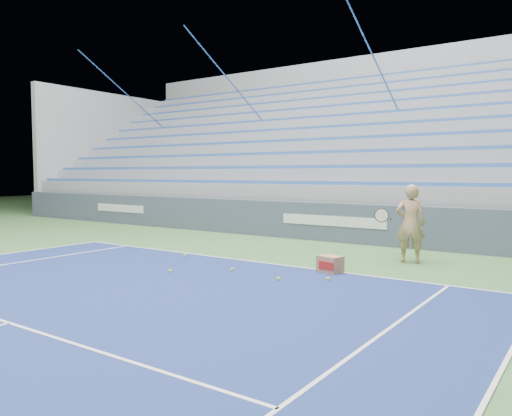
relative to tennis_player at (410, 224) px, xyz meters
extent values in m
cube|color=white|center=(-2.83, -1.89, -0.84)|extent=(10.97, 0.05, 0.00)
cube|color=white|center=(-2.83, -7.38, -0.84)|extent=(8.23, 0.05, 0.00)
cube|color=#3F4B60|center=(-2.83, 2.11, -0.30)|extent=(30.00, 0.30, 1.10)
cube|color=white|center=(-11.83, 1.95, -0.25)|extent=(2.60, 0.02, 0.28)
cube|color=white|center=(-2.83, 1.95, -0.25)|extent=(3.20, 0.02, 0.28)
cube|color=#95989D|center=(-2.83, 6.66, -0.30)|extent=(30.00, 8.50, 1.10)
cube|color=#95989D|center=(-2.83, 6.66, 0.50)|extent=(30.00, 8.50, 0.50)
cube|color=#325FB5|center=(-2.83, 2.78, 0.80)|extent=(29.60, 0.42, 0.11)
cube|color=#95989D|center=(-2.83, 7.08, 1.00)|extent=(30.00, 7.65, 0.50)
cube|color=#325FB5|center=(-2.83, 3.63, 1.30)|extent=(29.60, 0.42, 0.11)
cube|color=#95989D|center=(-2.83, 7.51, 1.50)|extent=(30.00, 6.80, 0.50)
cube|color=#325FB5|center=(-2.83, 4.48, 1.80)|extent=(29.60, 0.42, 0.11)
cube|color=#95989D|center=(-2.83, 7.93, 2.00)|extent=(30.00, 5.95, 0.50)
cube|color=#325FB5|center=(-2.83, 5.33, 2.30)|extent=(29.60, 0.42, 0.11)
cube|color=#95989D|center=(-2.83, 8.36, 2.50)|extent=(30.00, 5.10, 0.50)
cube|color=#325FB5|center=(-2.83, 6.18, 2.80)|extent=(29.60, 0.42, 0.11)
cube|color=#95989D|center=(-2.83, 8.78, 3.00)|extent=(30.00, 4.25, 0.50)
cube|color=#325FB5|center=(-2.83, 7.03, 3.30)|extent=(29.60, 0.42, 0.11)
cube|color=#95989D|center=(-2.83, 9.21, 3.50)|extent=(30.00, 3.40, 0.50)
cube|color=#325FB5|center=(-2.83, 7.88, 3.80)|extent=(29.60, 0.42, 0.11)
cube|color=#95989D|center=(-2.83, 9.63, 4.00)|extent=(30.00, 2.55, 0.50)
cube|color=#325FB5|center=(-2.83, 8.73, 4.30)|extent=(29.60, 0.42, 0.11)
cube|color=#95989D|center=(-2.83, 10.06, 4.50)|extent=(30.00, 1.70, 0.50)
cube|color=#325FB5|center=(-2.83, 9.58, 4.80)|extent=(29.60, 0.42, 0.11)
cube|color=#95989D|center=(-2.83, 10.48, 5.00)|extent=(30.00, 0.85, 0.50)
cube|color=#325FB5|center=(-2.83, 10.43, 5.30)|extent=(29.60, 0.42, 0.11)
cube|color=#95989D|center=(-17.98, 6.66, 2.20)|extent=(0.30, 8.80, 6.10)
cube|color=#95989D|center=(-2.83, 11.21, 2.80)|extent=(31.00, 0.40, 7.30)
cylinder|color=#2F5AA4|center=(-14.83, 6.66, 3.75)|extent=(0.05, 8.53, 5.04)
cylinder|color=#2F5AA4|center=(-8.83, 6.66, 3.75)|extent=(0.05, 8.53, 5.04)
cylinder|color=#2F5AA4|center=(-2.83, 6.66, 3.75)|extent=(0.05, 8.53, 5.04)
imported|color=tan|center=(0.00, 0.00, 0.00)|extent=(0.72, 0.59, 1.71)
cylinder|color=black|center=(-0.35, -0.25, 0.10)|extent=(0.12, 0.27, 0.08)
cylinder|color=beige|center=(-0.45, -0.53, 0.20)|extent=(0.29, 0.16, 0.28)
torus|color=black|center=(-0.45, -0.53, 0.20)|extent=(0.31, 0.18, 0.30)
cube|color=#A1704E|center=(-0.92, -2.00, -0.69)|extent=(0.50, 0.41, 0.33)
cube|color=#B21E19|center=(-0.92, -2.17, -0.69)|extent=(0.35, 0.08, 0.15)
sphere|color=#CAF031|center=(-4.52, -2.28, -0.82)|extent=(0.07, 0.07, 0.07)
sphere|color=#CAF031|center=(-2.58, -2.98, -0.82)|extent=(0.07, 0.07, 0.07)
sphere|color=#CAF031|center=(-0.62, -2.67, -0.82)|extent=(0.07, 0.07, 0.07)
sphere|color=#CAF031|center=(-1.35, -3.19, -0.82)|extent=(0.07, 0.07, 0.07)
sphere|color=#CAF031|center=(-3.50, -3.78, -0.82)|extent=(0.07, 0.07, 0.07)
camera|label=1|loc=(3.41, -10.74, 1.09)|focal=35.00mm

